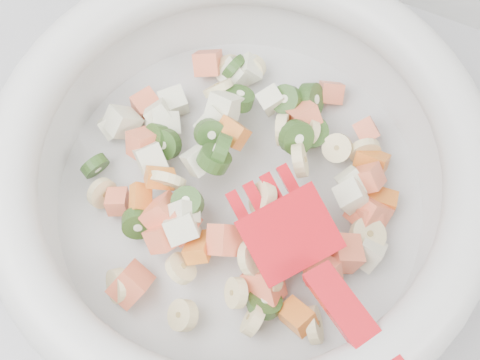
% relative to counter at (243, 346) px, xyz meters
% --- Properties ---
extents(counter, '(2.00, 0.60, 0.90)m').
position_rel_counter_xyz_m(counter, '(0.00, 0.00, 0.00)').
color(counter, gray).
rests_on(counter, ground).
extents(mixing_bowl, '(0.43, 0.37, 0.13)m').
position_rel_counter_xyz_m(mixing_bowl, '(-0.02, 0.03, 0.51)').
color(mixing_bowl, silver).
rests_on(mixing_bowl, counter).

